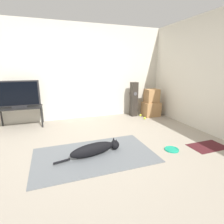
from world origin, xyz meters
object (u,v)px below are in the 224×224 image
frisbee (172,149)px  tv (18,94)px  cardboard_box_lower (151,109)px  tennis_ball_near_speaker (145,118)px  tennis_ball_by_boxes (140,115)px  tv_stand (20,110)px  floor_speaker (134,99)px  cardboard_box_upper (152,96)px  dog (96,149)px

frisbee → tv: bearing=139.5°
cardboard_box_lower → tv: tv is taller
frisbee → tennis_ball_near_speaker: 1.88m
tennis_ball_by_boxes → cardboard_box_lower: bearing=-10.2°
tv_stand → tv: bearing=90.0°
tennis_ball_near_speaker → floor_speaker: bearing=106.3°
tv → tennis_ball_by_boxes: tv is taller
floor_speaker → tv: (-3.03, 0.01, 0.30)m
tv → tennis_ball_near_speaker: 3.29m
tv → tennis_ball_by_boxes: (3.20, -0.15, -0.77)m
cardboard_box_upper → tennis_ball_by_boxes: bearing=171.7°
floor_speaker → tennis_ball_by_boxes: size_ratio=15.21×
tv_stand → tv: size_ratio=1.05×
tennis_ball_by_boxes → frisbee: bearing=-104.1°
dog → tv_stand: (-1.34, 2.00, 0.32)m
tv_stand → tennis_ball_by_boxes: 3.23m
cardboard_box_upper → tennis_ball_near_speaker: 0.73m
frisbee → cardboard_box_lower: bearing=67.7°
frisbee → cardboard_box_lower: 2.25m
dog → frisbee: dog is taller
dog → frisbee: bearing=-11.8°
tv → cardboard_box_lower: bearing=-3.4°
dog → floor_speaker: bearing=49.7°
dog → frisbee: size_ratio=4.55×
cardboard_box_upper → tv_stand: (-3.52, 0.19, -0.17)m
dog → tennis_ball_by_boxes: 2.62m
cardboard_box_lower → tennis_ball_by_boxes: bearing=169.8°
cardboard_box_upper → dog: bearing=-140.4°
tennis_ball_by_boxes → tv_stand: bearing=177.4°
tennis_ball_by_boxes → tennis_ball_near_speaker: 0.32m
tv_stand → tv: 0.37m
floor_speaker → tennis_ball_near_speaker: bearing=-73.7°
cardboard_box_upper → tennis_ball_by_boxes: (-0.32, 0.05, -0.57)m
tv_stand → cardboard_box_lower: bearing=-3.3°
tv → frisbee: bearing=-40.5°
floor_speaker → tv: bearing=179.7°
frisbee → tennis_ball_by_boxes: bearing=75.9°
dog → cardboard_box_lower: cardboard_box_lower is taller
cardboard_box_upper → floor_speaker: 0.54m
dog → tv_stand: bearing=123.9°
dog → cardboard_box_lower: size_ratio=2.39×
tennis_ball_by_boxes → tv: bearing=177.3°
dog → floor_speaker: 2.64m
cardboard_box_upper → tv: size_ratio=0.41×
tv_stand → cardboard_box_upper: bearing=-3.2°
frisbee → cardboard_box_lower: size_ratio=0.53×
floor_speaker → tv_stand: 3.03m
cardboard_box_lower → tennis_ball_near_speaker: (-0.35, -0.26, -0.17)m
tv_stand → tennis_ball_by_boxes: tv_stand is taller
dog → cardboard_box_lower: 2.82m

